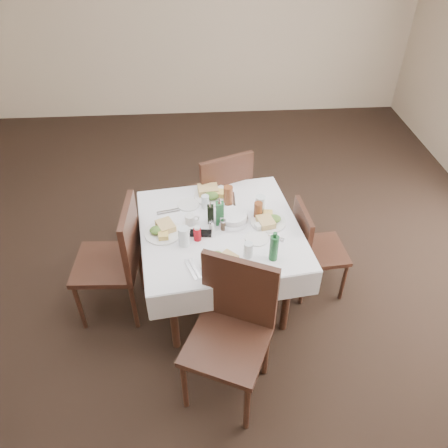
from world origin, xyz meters
name	(u,v)px	position (x,y,z in m)	size (l,w,h in m)	color
ground_plane	(202,286)	(0.00, 0.00, 0.00)	(7.00, 7.00, 0.00)	black
room_shell	(194,99)	(0.00, 0.00, 1.71)	(6.04, 7.04, 2.80)	beige
dining_table	(220,236)	(0.15, -0.12, 0.67)	(1.31, 1.31, 0.76)	black
chair_north	(221,194)	(0.20, 0.57, 0.58)	(0.63, 0.63, 1.01)	black
chair_south	(232,324)	(0.18, -0.88, 0.59)	(0.65, 0.65, 1.04)	black
chair_east	(311,245)	(0.89, -0.06, 0.48)	(0.43, 0.43, 0.85)	black
chair_west	(118,255)	(-0.62, -0.18, 0.58)	(0.50, 0.50, 1.01)	black
meal_north	(212,194)	(0.11, 0.28, 0.79)	(0.31, 0.31, 0.07)	white
meal_south	(220,261)	(0.13, -0.51, 0.79)	(0.27, 0.27, 0.06)	white
meal_east	(268,220)	(0.52, -0.10, 0.79)	(0.27, 0.27, 0.06)	white
meal_west	(163,230)	(-0.27, -0.16, 0.79)	(0.28, 0.28, 0.06)	white
side_plate_a	(188,205)	(-0.08, 0.17, 0.77)	(0.17, 0.17, 0.01)	white
side_plate_b	(257,238)	(0.41, -0.27, 0.77)	(0.18, 0.18, 0.01)	white
water_n	(205,202)	(0.05, 0.13, 0.82)	(0.06, 0.06, 0.11)	silver
water_s	(248,250)	(0.32, -0.45, 0.82)	(0.06, 0.06, 0.12)	silver
water_e	(260,205)	(0.47, 0.04, 0.83)	(0.08, 0.08, 0.15)	silver
water_w	(184,236)	(-0.11, -0.29, 0.84)	(0.08, 0.08, 0.15)	silver
iced_tea_a	(228,195)	(0.24, 0.17, 0.84)	(0.07, 0.07, 0.15)	brown
iced_tea_b	(258,210)	(0.45, -0.02, 0.83)	(0.07, 0.07, 0.14)	brown
bread_basket	(233,218)	(0.25, -0.07, 0.80)	(0.23, 0.23, 0.08)	silver
oil_cruet_dark	(211,213)	(0.09, -0.06, 0.85)	(0.05, 0.05, 0.20)	black
oil_cruet_green	(220,213)	(0.15, -0.08, 0.87)	(0.06, 0.06, 0.24)	#1F5F2F
ketchup_bottle	(197,234)	(-0.02, -0.25, 0.82)	(0.05, 0.05, 0.12)	maroon
salt_shaker	(212,226)	(0.09, -0.16, 0.81)	(0.04, 0.04, 0.09)	white
pepper_shaker	(223,225)	(0.17, -0.15, 0.81)	(0.04, 0.04, 0.09)	#473426
coffee_mug	(190,221)	(-0.07, -0.08, 0.80)	(0.13, 0.12, 0.09)	white
sunglasses	(201,233)	(0.01, -0.20, 0.78)	(0.16, 0.07, 0.03)	black
green_bottle	(274,248)	(0.49, -0.48, 0.86)	(0.06, 0.06, 0.23)	#1F5F2F
sugar_caddy	(262,226)	(0.46, -0.16, 0.79)	(0.11, 0.08, 0.05)	white
cutlery_n	(232,199)	(0.27, 0.22, 0.77)	(0.05, 0.20, 0.01)	silver
cutlery_s	(193,269)	(-0.06, -0.55, 0.77)	(0.12, 0.21, 0.01)	silver
cutlery_e	(273,238)	(0.53, -0.27, 0.77)	(0.16, 0.10, 0.01)	silver
cutlery_w	(168,212)	(-0.24, 0.09, 0.77)	(0.18, 0.08, 0.01)	silver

